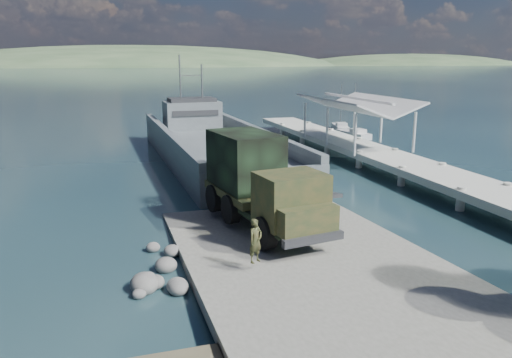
# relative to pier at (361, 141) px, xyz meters

# --- Properties ---
(ground) EXTENTS (1400.00, 1400.00, 0.00)m
(ground) POSITION_rel_pier_xyz_m (-13.00, -18.77, -1.60)
(ground) COLOR #1A343E
(ground) RESTS_ON ground
(boat_ramp) EXTENTS (10.00, 18.00, 0.50)m
(boat_ramp) POSITION_rel_pier_xyz_m (-13.00, -19.77, -1.35)
(boat_ramp) COLOR slate
(boat_ramp) RESTS_ON ground
(shoreline_rocks) EXTENTS (3.20, 5.60, 0.90)m
(shoreline_rocks) POSITION_rel_pier_xyz_m (-19.20, -18.27, -1.60)
(shoreline_rocks) COLOR #5D5D5B
(shoreline_rocks) RESTS_ON ground
(distant_headlands) EXTENTS (1000.00, 240.00, 48.00)m
(distant_headlands) POSITION_rel_pier_xyz_m (37.00, 541.23, -1.60)
(distant_headlands) COLOR #2E492D
(distant_headlands) RESTS_ON ground
(pier) EXTENTS (6.40, 44.00, 6.10)m
(pier) POSITION_rel_pier_xyz_m (0.00, 0.00, 0.00)
(pier) COLOR #BABBB0
(pier) RESTS_ON ground
(landing_craft) EXTENTS (8.82, 32.29, 9.53)m
(landing_craft) POSITION_rel_pier_xyz_m (-12.03, 3.35, -0.82)
(landing_craft) COLOR #4C5559
(landing_craft) RESTS_ON ground
(military_truck) EXTENTS (4.22, 9.60, 4.30)m
(military_truck) POSITION_rel_pier_xyz_m (-13.71, -14.94, 1.04)
(military_truck) COLOR black
(military_truck) RESTS_ON boat_ramp
(soldier) EXTENTS (0.75, 0.67, 1.73)m
(soldier) POSITION_rel_pier_xyz_m (-15.55, -20.49, -0.24)
(soldier) COLOR #22321B
(soldier) RESTS_ON boat_ramp
(sailboat_near) EXTENTS (2.06, 5.11, 6.05)m
(sailboat_near) POSITION_rel_pier_xyz_m (5.37, 11.41, -1.28)
(sailboat_near) COLOR #BDBDBD
(sailboat_near) RESTS_ON ground
(sailboat_far) EXTENTS (2.59, 4.89, 5.72)m
(sailboat_far) POSITION_rel_pier_xyz_m (6.56, 17.12, -1.29)
(sailboat_far) COLOR #BDBDBD
(sailboat_far) RESTS_ON ground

